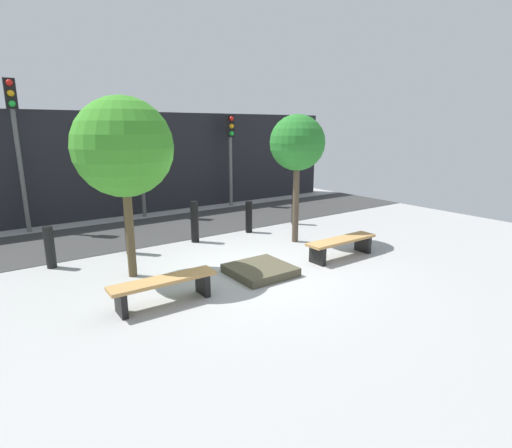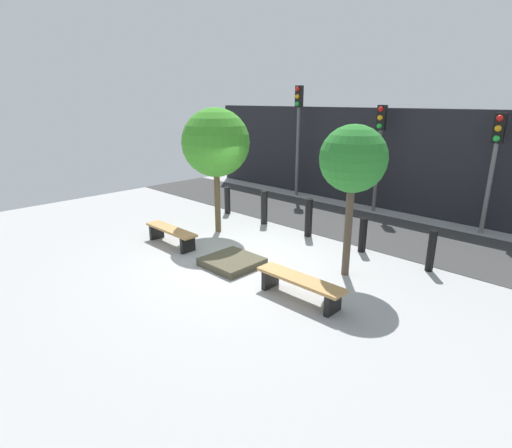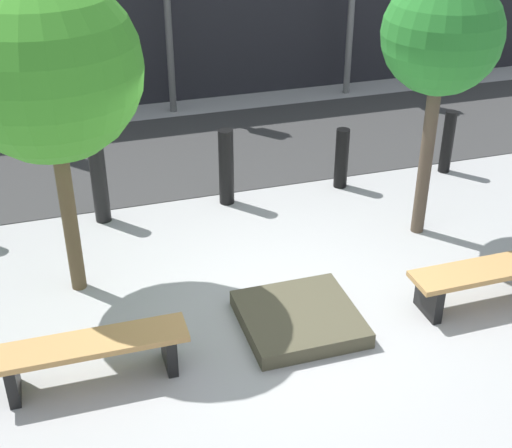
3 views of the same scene
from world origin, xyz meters
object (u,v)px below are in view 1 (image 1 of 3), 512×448
object	(u,v)px
planter_bed	(260,270)
bollard_left	(129,232)
traffic_light_mid_west	(140,143)
bollard_right	(249,217)
traffic_light_west	(15,129)
tree_behind_right_bench	(297,144)
traffic_light_mid_east	(231,144)
bollard_far_left	(50,247)
tree_behind_left_bench	(123,148)
bench_left	(164,286)
bollard_center	(195,222)
bollard_far_right	(295,209)
bench_right	(341,244)

from	to	relation	value
planter_bed	bollard_left	xyz separation A→B (m)	(-1.68, 2.87, 0.43)
traffic_light_mid_west	bollard_right	bearing A→B (deg)	-65.29
planter_bed	traffic_light_west	size ratio (longest dim) A/B	0.29
tree_behind_right_bench	traffic_light_mid_east	distance (m)	5.28
tree_behind_right_bench	bollard_far_left	xyz separation A→B (m)	(-5.49, 1.47, -2.04)
traffic_light_west	tree_behind_left_bench	bearing A→B (deg)	-76.30
bollard_right	bench_left	bearing A→B (deg)	-141.17
tree_behind_left_bench	traffic_light_mid_east	distance (m)	7.52
tree_behind_right_bench	bollard_center	xyz separation A→B (m)	(-2.13, 1.47, -1.96)
planter_bed	traffic_light_west	world-z (taller)	traffic_light_west
bollard_far_left	traffic_light_mid_west	distance (m)	5.34
traffic_light_west	bollard_far_right	bearing A→B (deg)	-28.48
bollard_right	bollard_center	bearing A→B (deg)	180.00
bollard_far_right	traffic_light_mid_west	bearing A→B (deg)	132.62
bollard_far_left	bollard_center	bearing A→B (deg)	0.00
bollard_center	traffic_light_mid_west	world-z (taller)	traffic_light_mid_west
bench_left	planter_bed	size ratio (longest dim) A/B	1.52
planter_bed	traffic_light_mid_east	bearing A→B (deg)	62.63
bench_right	tree_behind_right_bench	xyz separation A→B (m)	(0.00, 1.60, 2.17)
bollard_left	traffic_light_west	distance (m)	4.65
bench_left	bollard_left	bearing A→B (deg)	82.31
planter_bed	tree_behind_left_bench	distance (m)	3.52
traffic_light_west	traffic_light_mid_west	distance (m)	3.40
tree_behind_left_bench	traffic_light_west	xyz separation A→B (m)	(-1.25, 5.12, 0.31)
planter_bed	bench_left	bearing A→B (deg)	-174.63
planter_bed	bollard_right	bearing A→B (deg)	59.59
bollard_far_left	bench_left	bearing A→B (deg)	-68.02
bench_right	traffic_light_west	xyz separation A→B (m)	(-5.50, 6.72, 2.51)
traffic_light_west	traffic_light_mid_east	xyz separation A→B (m)	(6.75, -0.00, -0.53)
bench_right	bollard_center	bearing A→B (deg)	124.19
bollard_right	bollard_far_right	xyz separation A→B (m)	(1.68, 0.00, 0.04)
traffic_light_west	bollard_left	bearing A→B (deg)	-65.15
traffic_light_west	traffic_light_mid_west	bearing A→B (deg)	-0.02
planter_bed	traffic_light_mid_west	distance (m)	6.92
tree_behind_left_bench	tree_behind_right_bench	bearing A→B (deg)	0.00
tree_behind_left_bench	traffic_light_mid_west	distance (m)	5.55
bench_right	bollard_far_left	bearing A→B (deg)	150.27
traffic_light_mid_east	bollard_far_right	bearing A→B (deg)	-90.19
traffic_light_mid_east	traffic_light_mid_west	bearing A→B (deg)	179.99
tree_behind_right_bench	bollard_right	xyz separation A→B (m)	(-0.44, 1.47, -2.05)
traffic_light_mid_east	bollard_left	bearing A→B (deg)	-144.14
bench_left	bollard_center	distance (m)	3.74
tree_behind_left_bench	bollard_center	xyz separation A→B (m)	(2.13, 1.47, -1.99)
bollard_left	tree_behind_right_bench	bearing A→B (deg)	-21.06
bench_left	tree_behind_right_bench	size ratio (longest dim) A/B	0.56
bollard_right	traffic_light_west	world-z (taller)	traffic_light_west
traffic_light_mid_west	bollard_far_left	bearing A→B (deg)	-132.62
planter_bed	bollard_right	size ratio (longest dim) A/B	1.35
bollard_left	bollard_right	bearing A→B (deg)	0.00
bench_left	planter_bed	distance (m)	2.15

